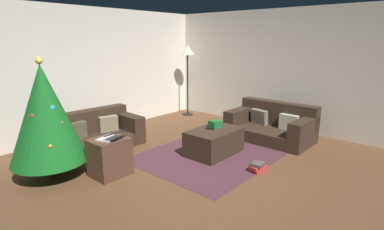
# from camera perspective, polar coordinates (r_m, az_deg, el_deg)

# --- Properties ---
(ground_plane) EXTENTS (6.40, 6.40, 0.00)m
(ground_plane) POSITION_cam_1_polar(r_m,az_deg,el_deg) (4.68, 1.50, -10.88)
(ground_plane) COLOR brown
(rear_partition) EXTENTS (6.40, 0.12, 2.60)m
(rear_partition) POSITION_cam_1_polar(r_m,az_deg,el_deg) (6.73, -19.70, 7.49)
(rear_partition) COLOR silver
(rear_partition) RESTS_ON ground_plane
(corner_partition) EXTENTS (0.12, 6.40, 2.60)m
(corner_partition) POSITION_cam_1_polar(r_m,az_deg,el_deg) (7.00, 18.35, 7.81)
(corner_partition) COLOR silver
(corner_partition) RESTS_ON ground_plane
(couch_left) EXTENTS (1.64, 0.95, 0.67)m
(couch_left) POSITION_cam_1_polar(r_m,az_deg,el_deg) (5.97, -17.73, -3.27)
(couch_left) COLOR #332319
(couch_left) RESTS_ON ground_plane
(couch_right) EXTENTS (0.95, 1.63, 0.72)m
(couch_right) POSITION_cam_1_polar(r_m,az_deg,el_deg) (6.37, 14.64, -1.89)
(couch_right) COLOR #332319
(couch_right) RESTS_ON ground_plane
(ottoman) EXTENTS (0.98, 0.63, 0.44)m
(ottoman) POSITION_cam_1_polar(r_m,az_deg,el_deg) (5.39, 4.12, -4.96)
(ottoman) COLOR #332319
(ottoman) RESTS_ON ground_plane
(gift_box) EXTENTS (0.22, 0.20, 0.13)m
(gift_box) POSITION_cam_1_polar(r_m,az_deg,el_deg) (5.43, 4.34, -1.72)
(gift_box) COLOR #19662D
(gift_box) RESTS_ON ottoman
(tv_remote) EXTENTS (0.11, 0.17, 0.02)m
(tv_remote) POSITION_cam_1_polar(r_m,az_deg,el_deg) (5.35, 3.40, -2.54)
(tv_remote) COLOR black
(tv_remote) RESTS_ON ottoman
(christmas_tree) EXTENTS (1.06, 1.06, 1.73)m
(christmas_tree) POSITION_cam_1_polar(r_m,az_deg,el_deg) (4.77, -25.60, 0.15)
(christmas_tree) COLOR brown
(christmas_tree) RESTS_ON ground_plane
(side_table) EXTENTS (0.52, 0.44, 0.56)m
(side_table) POSITION_cam_1_polar(r_m,az_deg,el_deg) (4.70, -15.03, -7.56)
(side_table) COLOR #4C3323
(side_table) RESTS_ON ground_plane
(laptop) EXTENTS (0.41, 0.44, 0.17)m
(laptop) POSITION_cam_1_polar(r_m,az_deg,el_deg) (4.55, -14.74, -3.78)
(laptop) COLOR silver
(laptop) RESTS_ON side_table
(book_stack) EXTENTS (0.29, 0.23, 0.15)m
(book_stack) POSITION_cam_1_polar(r_m,az_deg,el_deg) (4.83, 12.17, -9.46)
(book_stack) COLOR #B7332D
(book_stack) RESTS_ON ground_plane
(corner_lamp) EXTENTS (0.36, 0.36, 1.81)m
(corner_lamp) POSITION_cam_1_polar(r_m,az_deg,el_deg) (7.96, -0.84, 10.97)
(corner_lamp) COLOR black
(corner_lamp) RESTS_ON ground_plane
(area_rug) EXTENTS (2.60, 2.00, 0.01)m
(area_rug) POSITION_cam_1_polar(r_m,az_deg,el_deg) (5.47, 4.08, -7.10)
(area_rug) COLOR #472830
(area_rug) RESTS_ON ground_plane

